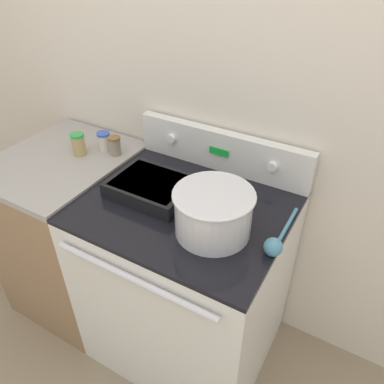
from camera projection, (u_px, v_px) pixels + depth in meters
name	position (u px, v px, depth m)	size (l,w,h in m)	color
kitchen_wall	(231.00, 93.00, 1.56)	(8.00, 0.05, 2.50)	beige
stove_range	(186.00, 282.00, 1.76)	(0.82, 0.72, 0.91)	silver
control_panel	(222.00, 150.00, 1.66)	(0.82, 0.07, 0.19)	silver
side_counter	(76.00, 231.00, 2.04)	(0.58, 0.69, 0.92)	#896B4C
mixing_bowl	(213.00, 211.00, 1.31)	(0.29, 0.29, 0.17)	silver
casserole_dish	(152.00, 186.00, 1.53)	(0.33, 0.25, 0.06)	black
ladle	(275.00, 244.00, 1.27)	(0.07, 0.31, 0.07)	teal
spice_jar_brown_cap	(115.00, 146.00, 1.77)	(0.06, 0.06, 0.09)	gray
spice_jar_blue_cap	(104.00, 141.00, 1.81)	(0.06, 0.06, 0.09)	beige
spice_jar_green_cap	(79.00, 144.00, 1.77)	(0.07, 0.07, 0.11)	tan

